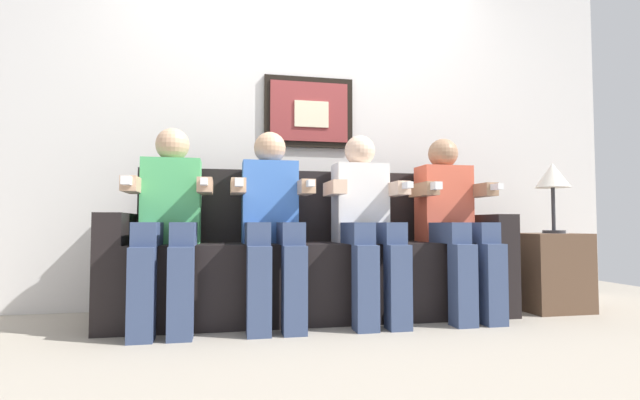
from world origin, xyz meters
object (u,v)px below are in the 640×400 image
object	(u,v)px
person_leftmost	(169,216)
person_left_center	(272,216)
spare_remote_on_table	(559,232)
side_table_right	(548,271)
person_right_center	(366,216)
person_rightmost	(453,217)
couch	(314,265)
table_lamp	(553,179)

from	to	relation	value
person_leftmost	person_left_center	xyz separation A→B (m)	(0.56, 0.00, 0.00)
spare_remote_on_table	side_table_right	bearing A→B (deg)	175.85
person_right_center	side_table_right	bearing A→B (deg)	2.77
person_leftmost	person_right_center	xyz separation A→B (m)	(1.12, 0.00, -0.00)
person_leftmost	person_rightmost	distance (m)	1.68
couch	person_leftmost	distance (m)	0.90
side_table_right	couch	bearing A→B (deg)	176.02
person_left_center	spare_remote_on_table	distance (m)	1.91
couch	table_lamp	size ratio (longest dim) A/B	5.18
person_right_center	table_lamp	size ratio (longest dim) A/B	2.41
person_right_center	person_leftmost	bearing A→B (deg)	-179.98
person_rightmost	side_table_right	bearing A→B (deg)	5.00
person_leftmost	table_lamp	xyz separation A→B (m)	(2.41, 0.04, 0.25)
table_lamp	couch	bearing A→B (deg)	175.13
couch	spare_remote_on_table	distance (m)	1.64
person_rightmost	person_left_center	bearing A→B (deg)	180.00
person_left_center	side_table_right	xyz separation A→B (m)	(1.82, 0.06, -0.36)
couch	spare_remote_on_table	size ratio (longest dim) A/B	18.32
person_rightmost	table_lamp	distance (m)	0.78
side_table_right	table_lamp	size ratio (longest dim) A/B	1.09
person_left_center	table_lamp	distance (m)	1.87
person_left_center	person_right_center	distance (m)	0.56
person_rightmost	table_lamp	size ratio (longest dim) A/B	2.41
couch	spare_remote_on_table	xyz separation A→B (m)	(1.62, -0.11, 0.20)
person_leftmost	spare_remote_on_table	xyz separation A→B (m)	(2.46, 0.06, -0.10)
person_left_center	side_table_right	bearing A→B (deg)	1.94
person_left_center	table_lamp	xyz separation A→B (m)	(1.85, 0.04, 0.25)
side_table_right	person_right_center	bearing A→B (deg)	-177.23
couch	person_left_center	world-z (taller)	person_left_center
person_left_center	person_rightmost	distance (m)	1.12
side_table_right	spare_remote_on_table	xyz separation A→B (m)	(0.08, -0.01, 0.26)
person_right_center	table_lamp	distance (m)	1.32
couch	person_leftmost	bearing A→B (deg)	-168.61
spare_remote_on_table	table_lamp	bearing A→B (deg)	-158.97
person_rightmost	table_lamp	world-z (taller)	person_rightmost
couch	person_leftmost	world-z (taller)	person_leftmost
couch	side_table_right	distance (m)	1.55
couch	person_leftmost	xyz separation A→B (m)	(-0.84, -0.17, 0.29)
person_leftmost	table_lamp	bearing A→B (deg)	0.83
table_lamp	side_table_right	bearing A→B (deg)	138.94
table_lamp	spare_remote_on_table	bearing A→B (deg)	21.03
person_right_center	side_table_right	size ratio (longest dim) A/B	2.22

